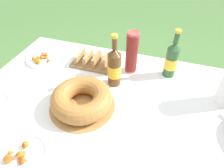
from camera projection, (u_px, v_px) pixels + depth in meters
The scene contains 9 objects.
garden_table at pixel (127, 118), 1.08m from camera, with size 1.73×1.06×0.72m.
tablecloth at pixel (127, 112), 1.04m from camera, with size 1.74×1.07×0.10m.
bundt_cake at pixel (82, 99), 1.02m from camera, with size 0.35×0.35×0.10m.
cup_stack at pixel (132, 53), 1.20m from camera, with size 0.07×0.07×0.27m.
cider_bottle_green at pixel (172, 60), 1.18m from camera, with size 0.08×0.08×0.30m.
cider_bottle_amber at pixel (114, 67), 1.11m from camera, with size 0.08×0.08×0.32m.
snack_plate_left at pixel (43, 58), 1.37m from camera, with size 0.24×0.24×0.05m.
snack_plate_right at pixel (22, 156), 0.83m from camera, with size 0.21×0.21×0.05m.
bread_board at pixel (93, 60), 1.33m from camera, with size 0.26×0.18×0.07m.
Camera 1 is at (0.14, -0.68, 1.50)m, focal length 32.00 mm.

